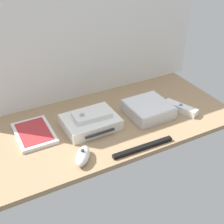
{
  "coord_description": "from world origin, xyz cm",
  "views": [
    {
      "loc": [
        -48.12,
        -91.43,
        71.04
      ],
      "look_at": [
        0.0,
        0.0,
        4.0
      ],
      "focal_mm": 49.17,
      "sensor_mm": 36.0,
      "label": 1
    }
  ],
  "objects": [
    {
      "name": "ground_plane",
      "position": [
        0.0,
        0.0,
        -1.0
      ],
      "size": [
        100.0,
        48.0,
        2.0
      ],
      "primitive_type": "cube",
      "color": "#9E7F5B",
      "rests_on": "ground"
    },
    {
      "name": "game_console",
      "position": [
        -9.59,
        -0.33,
        2.2
      ],
      "size": [
        21.21,
        16.72,
        4.4
      ],
      "rotation": [
        0.0,
        0.0,
        0.01
      ],
      "color": "white",
      "rests_on": "ground_plane"
    },
    {
      "name": "back_wall",
      "position": [
        0.0,
        24.6,
        32.0
      ],
      "size": [
        110.0,
        1.2,
        64.0
      ],
      "primitive_type": "cube",
      "color": "white",
      "rests_on": "ground"
    },
    {
      "name": "remote_classic_pad",
      "position": [
        -8.92,
        0.32,
        5.41
      ],
      "size": [
        14.7,
        8.55,
        2.4
      ],
      "rotation": [
        0.0,
        0.0,
        -0.04
      ],
      "color": "white",
      "rests_on": "game_console"
    },
    {
      "name": "remote_nunchuk",
      "position": [
        -20.11,
        -16.85,
        2.04
      ],
      "size": [
        9.38,
        10.7,
        5.1
      ],
      "rotation": [
        0.0,
        0.0,
        -0.62
      ],
      "color": "white",
      "rests_on": "ground_plane"
    },
    {
      "name": "game_case",
      "position": [
        -30.85,
        5.18,
        0.76
      ],
      "size": [
        13.7,
        19.07,
        1.56
      ],
      "rotation": [
        0.0,
        0.0,
        -0.01
      ],
      "color": "white",
      "rests_on": "ground_plane"
    },
    {
      "name": "remote_wand",
      "position": [
        29.0,
        -7.47,
        1.51
      ],
      "size": [
        8.75,
        15.09,
        3.4
      ],
      "rotation": [
        0.0,
        0.0,
        0.37
      ],
      "color": "white",
      "rests_on": "ground_plane"
    },
    {
      "name": "sensor_bar",
      "position": [
        1.35,
        -21.31,
        0.7
      ],
      "size": [
        24.03,
        2.3,
        1.4
      ],
      "primitive_type": "cube",
      "rotation": [
        0.0,
        0.0,
        -0.02
      ],
      "color": "black",
      "rests_on": "ground_plane"
    },
    {
      "name": "mini_computer",
      "position": [
        15.44,
        -3.06,
        2.64
      ],
      "size": [
        17.17,
        17.17,
        5.3
      ],
      "rotation": [
        0.0,
        0.0,
        0.01
      ],
      "color": "silver",
      "rests_on": "ground_plane"
    }
  ]
}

